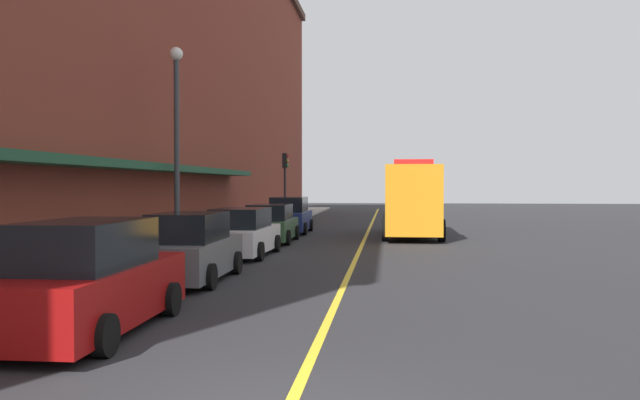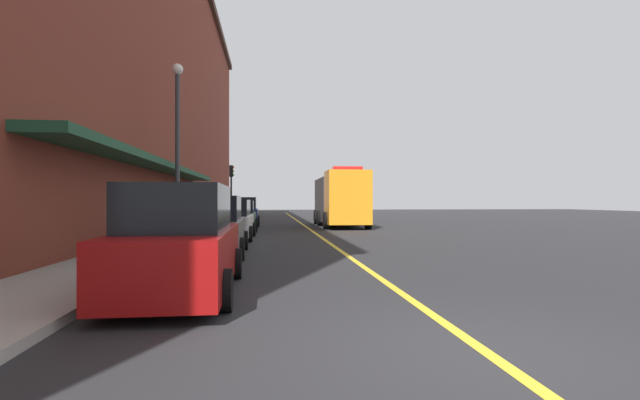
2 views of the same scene
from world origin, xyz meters
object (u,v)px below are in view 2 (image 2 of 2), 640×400
at_px(parked_car_0, 181,244).
at_px(traffic_light_near, 231,182).
at_px(parking_meter_1, 210,212).
at_px(street_lamp_left, 177,131).
at_px(parked_car_3, 238,217).
at_px(utility_truck, 340,200).
at_px(parked_car_4, 243,213).
at_px(parked_car_1, 214,228).
at_px(parked_car_2, 229,221).
at_px(parking_meter_0, 119,230).

relative_size(parked_car_0, traffic_light_near, 1.12).
xyz_separation_m(parking_meter_1, street_lamp_left, (-0.60, -5.26, 3.34)).
relative_size(parked_car_3, utility_truck, 0.53).
bearing_deg(parked_car_0, utility_truck, -16.61).
distance_m(parked_car_4, parking_meter_1, 6.92).
bearing_deg(parked_car_4, parking_meter_1, 168.11).
bearing_deg(street_lamp_left, parked_car_1, -67.44).
distance_m(parked_car_2, street_lamp_left, 4.27).
bearing_deg(parked_car_3, parked_car_4, -0.81).
distance_m(parked_car_3, parked_car_4, 5.38).
distance_m(parking_meter_1, traffic_light_near, 13.38).
xyz_separation_m(parked_car_0, parked_car_3, (-0.13, 17.27, -0.11)).
height_order(street_lamp_left, traffic_light_near, street_lamp_left).
height_order(utility_truck, parking_meter_0, utility_truck).
bearing_deg(parked_car_1, traffic_light_near, 2.66).
distance_m(parked_car_2, parked_car_4, 10.82).
distance_m(parked_car_0, traffic_light_near, 29.19).
bearing_deg(utility_truck, parked_car_2, -33.09).
bearing_deg(parking_meter_1, parked_car_1, -82.26).
xyz_separation_m(parked_car_2, utility_truck, (6.21, 9.40, 0.93)).
xyz_separation_m(parked_car_1, utility_truck, (6.19, 15.33, 0.89)).
bearing_deg(traffic_light_near, parking_meter_1, -90.27).
bearing_deg(street_lamp_left, parking_meter_1, 83.49).
bearing_deg(parking_meter_0, parked_car_0, -42.68).
relative_size(parked_car_0, street_lamp_left, 0.69).
xyz_separation_m(parked_car_0, parking_meter_0, (-1.47, 1.36, 0.17)).
relative_size(parking_meter_0, traffic_light_near, 0.31).
xyz_separation_m(parked_car_3, parking_meter_1, (-1.34, -1.41, 0.28)).
relative_size(parked_car_4, parking_meter_1, 3.45).
bearing_deg(parked_car_2, parking_meter_0, 173.64).
height_order(parked_car_2, street_lamp_left, street_lamp_left).
distance_m(parked_car_2, parked_car_3, 5.44).
relative_size(utility_truck, traffic_light_near, 2.00).
bearing_deg(parking_meter_0, street_lamp_left, 93.72).
distance_m(parked_car_0, parking_meter_0, 2.01).
distance_m(parked_car_2, traffic_light_near, 17.46).
height_order(parked_car_0, utility_truck, utility_truck).
height_order(parked_car_1, parked_car_2, parked_car_1).
bearing_deg(parked_car_1, parked_car_2, -0.35).
bearing_deg(parking_meter_1, parked_car_3, 46.41).
bearing_deg(parking_meter_0, parked_car_1, 73.36).
xyz_separation_m(parked_car_1, parked_car_2, (-0.02, 5.93, -0.04)).
relative_size(parked_car_2, parking_meter_1, 3.56).
height_order(parked_car_1, parked_car_3, parked_car_1).
relative_size(utility_truck, street_lamp_left, 1.24).
relative_size(parked_car_0, parked_car_1, 1.08).
distance_m(parked_car_3, parking_meter_0, 15.97).
height_order(parked_car_0, parked_car_4, parked_car_0).
distance_m(parked_car_0, street_lamp_left, 11.35).
bearing_deg(utility_truck, parked_car_4, -102.60).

